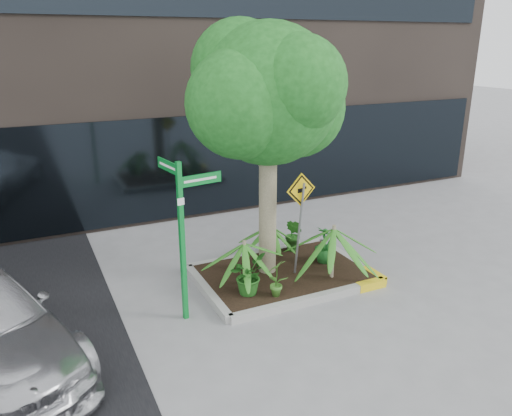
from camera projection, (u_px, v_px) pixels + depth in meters
name	position (u px, v px, depth m)	size (l,w,h in m)	color
ground	(281.00, 287.00, 9.54)	(80.00, 80.00, 0.00)	gray
planter	(285.00, 274.00, 9.84)	(3.35, 2.36, 0.15)	#9E9E99
tree	(268.00, 95.00, 8.82)	(3.26, 2.89, 4.88)	tan
palm_front	(334.00, 229.00, 9.30)	(1.19, 1.19, 1.33)	tan
palm_left	(244.00, 244.00, 9.08)	(0.98, 0.98, 1.09)	tan
palm_back	(271.00, 226.00, 10.35)	(0.79, 0.79, 0.88)	tan
shrub_a	(248.00, 275.00, 8.89)	(0.65, 0.65, 0.72)	#1E5819
shrub_b	(325.00, 244.00, 10.16)	(0.42, 0.42, 0.76)	#206C27
shrub_c	(277.00, 277.00, 8.80)	(0.38, 0.38, 0.71)	#3C7725
shrub_d	(294.00, 235.00, 10.69)	(0.41, 0.41, 0.74)	#225E1B
street_sign_post	(183.00, 224.00, 8.01)	(0.87, 0.80, 2.72)	#0B822C
cattle_sign	(300.00, 208.00, 9.23)	(0.63, 0.26, 2.05)	slate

